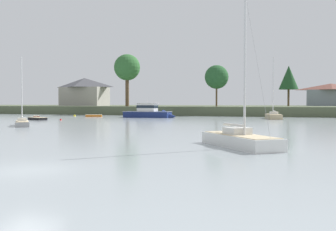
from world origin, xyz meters
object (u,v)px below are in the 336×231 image
object	(u,v)px
dinghy_black	(37,119)
cruiser_navy	(152,114)
dinghy_orange	(94,116)
mooring_buoy_yellow	(75,116)
mooring_buoy_red	(61,120)
sailboat_white	(240,144)
dinghy_maroon	(36,117)
sailboat_sand	(273,118)
sailboat_grey	(22,124)

from	to	relation	value
dinghy_black	cruiser_navy	bearing A→B (deg)	49.08
dinghy_black	cruiser_navy	distance (m)	20.85
dinghy_black	cruiser_navy	xyz separation A→B (m)	(13.66, 15.75, 0.49)
dinghy_orange	mooring_buoy_yellow	world-z (taller)	dinghy_orange
dinghy_black	mooring_buoy_red	size ratio (longest dim) A/B	10.36
cruiser_navy	sailboat_white	size ratio (longest dim) A/B	1.02
dinghy_orange	dinghy_maroon	distance (m)	10.86
sailboat_white	mooring_buoy_yellow	world-z (taller)	sailboat_white
dinghy_black	cruiser_navy	world-z (taller)	cruiser_navy
sailboat_sand	mooring_buoy_red	size ratio (longest dim) A/B	29.24
sailboat_grey	sailboat_sand	size ratio (longest dim) A/B	0.78
mooring_buoy_yellow	dinghy_black	bearing A→B (deg)	-76.55
dinghy_orange	sailboat_white	distance (m)	57.53
sailboat_sand	sailboat_white	bearing A→B (deg)	-88.37
cruiser_navy	sailboat_sand	distance (m)	22.17
sailboat_sand	mooring_buoy_red	world-z (taller)	sailboat_sand
dinghy_orange	mooring_buoy_red	distance (m)	15.98
sailboat_grey	mooring_buoy_red	xyz separation A→B (m)	(-4.65, 14.87, -0.13)
dinghy_black	dinghy_maroon	size ratio (longest dim) A/B	1.51
cruiser_navy	sailboat_white	xyz separation A→B (m)	(23.44, -44.61, -0.43)
sailboat_sand	sailboat_white	xyz separation A→B (m)	(1.29, -45.53, -0.02)
dinghy_orange	mooring_buoy_yellow	size ratio (longest dim) A/B	6.87
dinghy_black	mooring_buoy_yellow	distance (m)	18.20
mooring_buoy_yellow	dinghy_maroon	bearing A→B (deg)	-111.21
dinghy_maroon	mooring_buoy_yellow	size ratio (longest dim) A/B	4.99
sailboat_grey	sailboat_white	bearing A→B (deg)	-26.90
mooring_buoy_red	dinghy_orange	bearing A→B (deg)	100.62
sailboat_grey	dinghy_orange	size ratio (longest dim) A/B	2.42
sailboat_grey	sailboat_sand	bearing A→B (deg)	49.08
dinghy_orange	mooring_buoy_red	xyz separation A→B (m)	(2.95, -15.71, -0.09)
dinghy_black	sailboat_grey	distance (m)	16.95
cruiser_navy	sailboat_grey	size ratio (longest dim) A/B	1.17
cruiser_navy	dinghy_maroon	xyz separation A→B (m)	(-21.08, -6.29, -0.54)
dinghy_black	sailboat_grey	xyz separation A→B (m)	(8.78, -14.50, 0.04)
sailboat_sand	dinghy_black	bearing A→B (deg)	-155.03
dinghy_maroon	mooring_buoy_red	bearing A→B (deg)	-38.19
mooring_buoy_red	sailboat_sand	bearing A→B (deg)	27.23
dinghy_black	dinghy_maroon	distance (m)	12.03
dinghy_black	mooring_buoy_red	xyz separation A→B (m)	(4.13, 0.38, -0.09)
dinghy_black	mooring_buoy_yellow	world-z (taller)	dinghy_black
cruiser_navy	dinghy_orange	world-z (taller)	cruiser_navy
sailboat_grey	dinghy_orange	bearing A→B (deg)	103.95
dinghy_maroon	mooring_buoy_red	xyz separation A→B (m)	(11.56, -9.09, -0.05)
dinghy_black	dinghy_orange	world-z (taller)	dinghy_black
sailboat_grey	sailboat_sand	world-z (taller)	sailboat_sand
sailboat_grey	sailboat_white	world-z (taller)	sailboat_white
dinghy_black	sailboat_sand	bearing A→B (deg)	24.97
sailboat_sand	sailboat_white	world-z (taller)	sailboat_sand
sailboat_grey	dinghy_maroon	xyz separation A→B (m)	(-16.21, 23.97, -0.09)
cruiser_navy	sailboat_white	distance (m)	50.40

